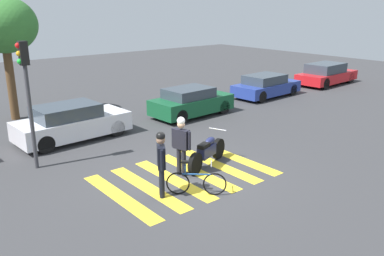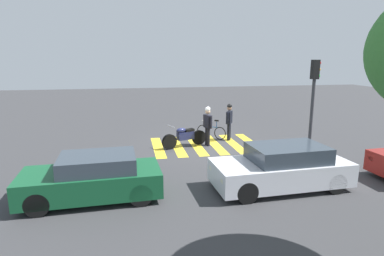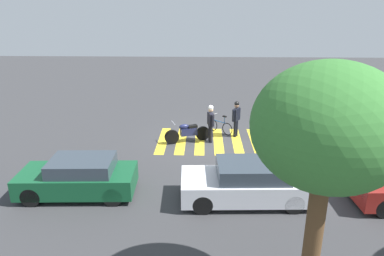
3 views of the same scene
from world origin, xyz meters
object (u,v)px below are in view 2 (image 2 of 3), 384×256
at_px(leaning_bicycle, 211,131).
at_px(officer_on_foot, 229,119).
at_px(police_motorcycle, 185,137).
at_px(officer_by_motorcycle, 208,123).
at_px(traffic_light_pole, 313,95).
at_px(car_green_compact, 93,178).
at_px(car_white_van, 282,168).

distance_m(leaning_bicycle, officer_on_foot, 1.16).
bearing_deg(police_motorcycle, leaning_bicycle, -140.07).
bearing_deg(officer_by_motorcycle, officer_on_foot, -148.66).
bearing_deg(traffic_light_pole, car_green_compact, 12.65).
distance_m(police_motorcycle, car_green_compact, 6.19).
relative_size(police_motorcycle, traffic_light_pole, 0.55).
bearing_deg(leaning_bicycle, car_green_compact, 51.46).
relative_size(police_motorcycle, officer_on_foot, 1.18).
xyz_separation_m(officer_on_foot, traffic_light_pole, (-1.93, 4.16, 1.61)).
bearing_deg(officer_on_foot, car_white_van, 88.46).
height_order(officer_on_foot, car_white_van, officer_on_foot).
bearing_deg(traffic_light_pole, leaning_bicycle, -60.03).
xyz_separation_m(leaning_bicycle, traffic_light_pole, (-2.70, 4.68, 2.32)).
relative_size(car_white_van, car_green_compact, 1.08).
bearing_deg(police_motorcycle, car_green_compact, 55.32).
distance_m(car_white_van, traffic_light_pole, 3.52).
bearing_deg(traffic_light_pole, police_motorcycle, -37.81).
relative_size(car_green_compact, traffic_light_pole, 1.01).
relative_size(car_white_van, traffic_light_pole, 1.09).
xyz_separation_m(police_motorcycle, officer_on_foot, (-2.37, -0.82, 0.60)).
height_order(leaning_bicycle, officer_by_motorcycle, officer_by_motorcycle).
bearing_deg(car_white_van, traffic_light_pole, -136.51).
bearing_deg(officer_by_motorcycle, car_green_compact, 48.09).
xyz_separation_m(car_green_compact, traffic_light_pole, (-7.82, -1.76, 2.04)).
bearing_deg(leaning_bicycle, car_white_van, 95.17).
xyz_separation_m(leaning_bicycle, car_white_van, (-0.60, 6.66, 0.30)).
relative_size(police_motorcycle, car_white_van, 0.50).
relative_size(leaning_bicycle, traffic_light_pole, 0.31).
xyz_separation_m(leaning_bicycle, car_green_compact, (5.12, 6.43, 0.28)).
relative_size(leaning_bicycle, officer_by_motorcycle, 0.68).
height_order(police_motorcycle, officer_by_motorcycle, officer_by_motorcycle).
height_order(police_motorcycle, car_green_compact, car_green_compact).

